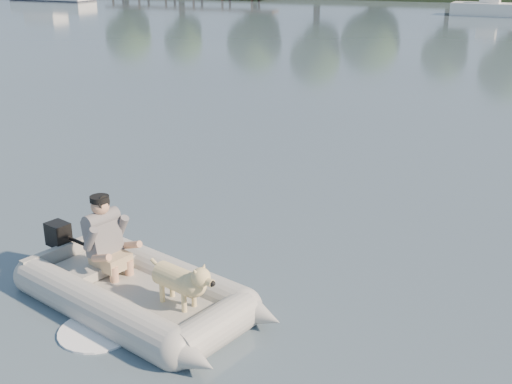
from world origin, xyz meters
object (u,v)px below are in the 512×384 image
at_px(dinghy, 137,263).
at_px(man, 104,234).
at_px(dog, 177,283).
at_px(motorboat, 494,0).

bearing_deg(dinghy, man, 175.76).
height_order(dog, motorboat, motorboat).
bearing_deg(man, motorboat, 103.72).
bearing_deg(motorboat, dinghy, -87.99).
xyz_separation_m(man, dog, (1.25, -0.40, -0.25)).
bearing_deg(dinghy, dog, 4.57).
height_order(dinghy, motorboat, motorboat).
relative_size(dinghy, motorboat, 0.83).
xyz_separation_m(dog, motorboat, (1.73, 43.57, 0.58)).
relative_size(dinghy, dog, 5.19).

